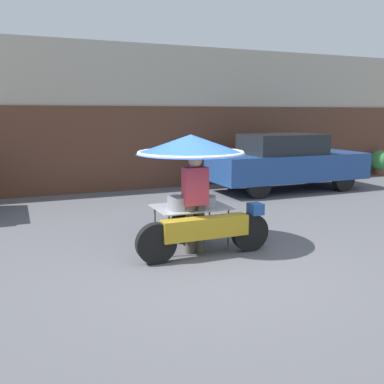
# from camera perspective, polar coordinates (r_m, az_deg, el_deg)

# --- Properties ---
(ground_plane) EXTENTS (36.00, 36.00, 0.00)m
(ground_plane) POSITION_cam_1_polar(r_m,az_deg,el_deg) (6.37, 2.05, -9.75)
(ground_plane) COLOR #56565B
(shopfront_building) EXTENTS (28.00, 2.06, 4.13)m
(shopfront_building) POSITION_cam_1_polar(r_m,az_deg,el_deg) (13.25, -11.80, 9.61)
(shopfront_building) COLOR #B2A893
(shopfront_building) RESTS_ON ground
(vendor_motorcycle_cart) EXTENTS (2.20, 1.77, 1.87)m
(vendor_motorcycle_cart) POSITION_cam_1_polar(r_m,az_deg,el_deg) (6.88, 0.13, 3.80)
(vendor_motorcycle_cart) COLOR black
(vendor_motorcycle_cart) RESTS_ON ground
(vendor_person) EXTENTS (0.38, 0.22, 1.59)m
(vendor_person) POSITION_cam_1_polar(r_m,az_deg,el_deg) (6.70, 0.42, -0.83)
(vendor_person) COLOR #4C473D
(vendor_person) RESTS_ON ground
(parked_car) EXTENTS (4.54, 1.69, 1.62)m
(parked_car) POSITION_cam_1_polar(r_m,az_deg,el_deg) (12.54, 12.51, 3.95)
(parked_car) COLOR black
(parked_car) RESTS_ON ground
(potted_plant) EXTENTS (0.73, 0.73, 0.89)m
(potted_plant) POSITION_cam_1_polar(r_m,az_deg,el_deg) (16.81, 23.76, 3.75)
(potted_plant) COLOR brown
(potted_plant) RESTS_ON ground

